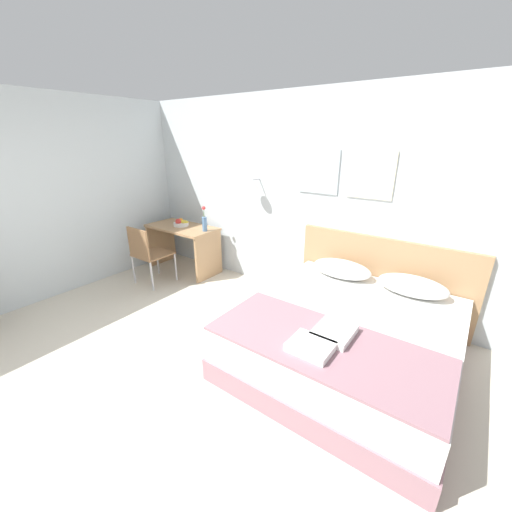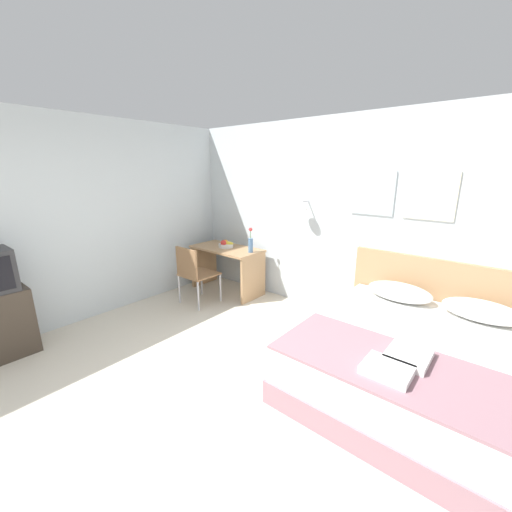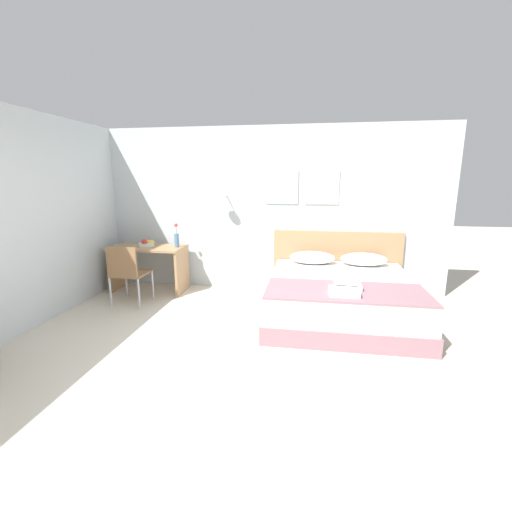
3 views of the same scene
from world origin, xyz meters
TOP-DOWN VIEW (x-y plane):
  - ground_plane at (0.00, 0.00)m, footprint 24.00×24.00m
  - wall_back at (0.01, 2.88)m, footprint 5.92×0.31m
  - bed at (1.25, 1.78)m, footprint 1.91×2.02m
  - headboard at (1.25, 2.82)m, footprint 2.03×0.06m
  - pillow_left at (0.87, 2.55)m, footprint 0.69×0.39m
  - pillow_right at (1.64, 2.55)m, footprint 0.69×0.39m
  - throw_blanket at (1.25, 1.19)m, footprint 1.85×0.81m
  - folded_towel_near_foot at (1.28, 1.33)m, footprint 0.30×0.35m
  - folded_towel_mid_bed at (1.22, 1.05)m, footprint 0.33×0.27m
  - desk at (-1.80, 2.45)m, footprint 1.19×0.60m
  - desk_chair at (-1.79, 1.74)m, footprint 0.48×0.48m
  - fruit_bowl at (-1.84, 2.46)m, footprint 0.25×0.24m
  - flower_vase at (-1.31, 2.48)m, footprint 0.07×0.07m

SIDE VIEW (x-z plane):
  - ground_plane at x=0.00m, z-range 0.00..0.00m
  - bed at x=1.25m, z-range 0.00..0.54m
  - headboard at x=1.25m, z-range 0.00..1.02m
  - desk at x=-1.80m, z-range 0.15..0.90m
  - desk_chair at x=-1.79m, z-range 0.08..0.98m
  - throw_blanket at x=1.25m, z-range 0.54..0.56m
  - folded_towel_near_foot at x=1.28m, z-range 0.56..0.62m
  - folded_towel_mid_bed at x=1.22m, z-range 0.56..0.62m
  - pillow_left at x=0.87m, z-range 0.54..0.73m
  - pillow_right at x=1.64m, z-range 0.54..0.73m
  - fruit_bowl at x=-1.84m, z-range 0.73..0.86m
  - flower_vase at x=-1.31m, z-range 0.70..1.08m
  - wall_back at x=0.01m, z-range 0.00..2.65m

